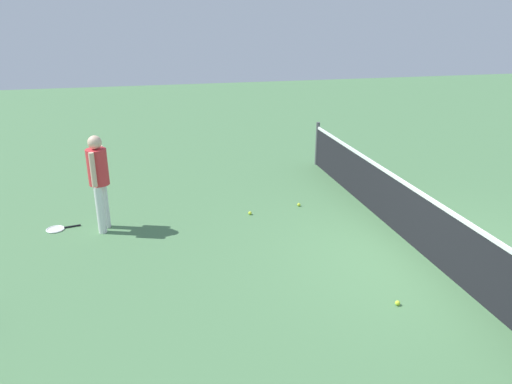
{
  "coord_description": "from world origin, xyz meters",
  "views": [
    {
      "loc": [
        5.88,
        -4.12,
        3.61
      ],
      "look_at": [
        -1.1,
        -2.48,
        0.9
      ],
      "focal_mm": 33.64,
      "sensor_mm": 36.0,
      "label": 1
    }
  ],
  "objects": [
    {
      "name": "player_near_side",
      "position": [
        -2.2,
        -4.96,
        1.01
      ],
      "size": [
        0.53,
        0.42,
        1.7
      ],
      "color": "white",
      "rests_on": "ground_plane"
    },
    {
      "name": "tennis_ball_near_player",
      "position": [
        1.1,
        -1.09,
        0.03
      ],
      "size": [
        0.07,
        0.07,
        0.07
      ],
      "primitive_type": "sphere",
      "color": "#C6E033",
      "rests_on": "ground_plane"
    },
    {
      "name": "court_net",
      "position": [
        0.0,
        0.0,
        0.5
      ],
      "size": [
        10.09,
        0.09,
        1.07
      ],
      "color": "#4C4C51",
      "rests_on": "ground_plane"
    },
    {
      "name": "tennis_racket_near_player",
      "position": [
        -2.39,
        -5.79,
        0.01
      ],
      "size": [
        0.37,
        0.6,
        0.03
      ],
      "color": "white",
      "rests_on": "ground_plane"
    },
    {
      "name": "ground_plane",
      "position": [
        0.0,
        0.0,
        0.0
      ],
      "size": [
        40.0,
        40.0,
        0.0
      ],
      "primitive_type": "plane",
      "color": "#4C7A4C"
    },
    {
      "name": "tennis_ball_baseline",
      "position": [
        -2.26,
        -2.32,
        0.03
      ],
      "size": [
        0.07,
        0.07,
        0.07
      ],
      "primitive_type": "sphere",
      "color": "#C6E033",
      "rests_on": "ground_plane"
    },
    {
      "name": "tennis_ball_midcourt",
      "position": [
        -2.45,
        -1.29,
        0.03
      ],
      "size": [
        0.07,
        0.07,
        0.07
      ],
      "primitive_type": "sphere",
      "color": "#C6E033",
      "rests_on": "ground_plane"
    }
  ]
}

